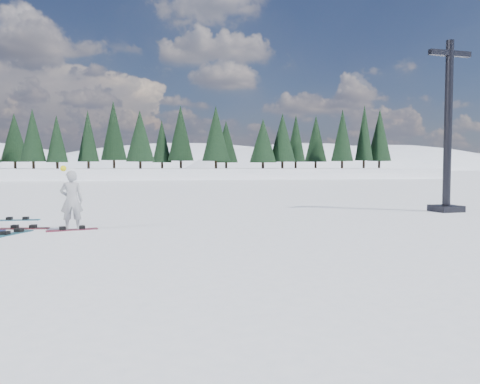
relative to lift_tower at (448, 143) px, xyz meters
name	(u,v)px	position (x,y,z in m)	size (l,w,h in m)	color
ground	(113,230)	(-13.64, -2.95, -2.95)	(420.00, 420.00, 0.00)	white
alpine_backdrop	(115,203)	(-25.36, 186.22, -16.92)	(412.50, 227.00, 53.20)	white
lift_tower	(448,143)	(0.00, 0.00, 0.00)	(2.00, 1.16, 7.24)	black
snowboarder_woman	(71,200)	(-14.86, -2.87, -2.02)	(0.71, 0.50, 1.99)	#ABACB0
snowboard_woman	(72,230)	(-14.86, -2.87, -2.93)	(1.50, 0.28, 0.03)	maroon
snowboard_loose_b	(24,228)	(-16.39, -2.25, -2.93)	(1.50, 0.28, 0.03)	maroon
snowboard_loose_a	(12,234)	(-16.44, -3.39, -2.93)	(1.50, 0.28, 0.03)	#17697F
snowboard_loose_c	(18,220)	(-17.18, 0.20, -2.93)	(1.50, 0.28, 0.03)	teal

